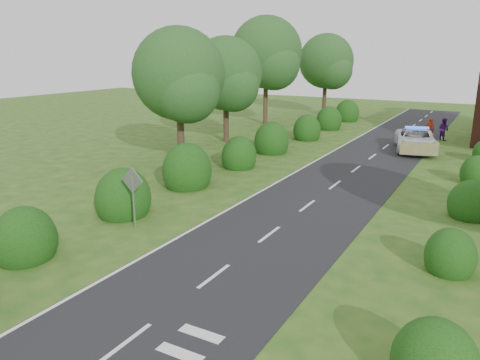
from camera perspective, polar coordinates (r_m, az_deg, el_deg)
The scene contains 13 objects.
ground at distance 15.04m, azimuth -3.19°, elevation -11.68°, with size 120.00×120.00×0.00m, color #234F1A.
road at distance 28.10m, azimuth 13.39°, elevation 0.85°, with size 6.00×70.00×0.02m, color black.
road_markings at distance 26.65m, azimuth 8.84°, elevation 0.35°, with size 4.96×70.00×0.01m.
hedgerow_left at distance 27.46m, azimuth -1.66°, elevation 2.52°, with size 2.75×50.41×3.00m.
hedgerow_right at distance 23.36m, azimuth 26.49°, elevation -1.92°, with size 2.10×45.78×2.10m.
tree_left_a at distance 28.75m, azimuth -7.23°, elevation 12.23°, with size 5.74×5.60×8.38m.
tree_left_b at distance 36.26m, azimuth -1.52°, elevation 12.49°, with size 5.74×5.60×8.07m.
tree_left_c at distance 45.69m, azimuth 3.46°, elevation 14.91°, with size 6.97×6.80×10.22m.
tree_left_d at distance 54.05m, azimuth 10.66°, elevation 13.80°, with size 6.15×6.00×8.89m.
road_sign at distance 18.79m, azimuth -12.94°, elevation -1.06°, with size 1.06×0.08×2.53m.
police_van at distance 35.66m, azimuth 20.63°, elevation 4.60°, with size 3.93×6.23×1.75m.
pedestrian_red at distance 40.61m, azimuth 22.12°, elevation 5.78°, with size 0.65×0.42×1.77m, color #B4230C.
pedestrian_purple at distance 40.84m, azimuth 23.55°, elevation 5.69°, with size 0.87×0.68×1.79m, color #45176D.
Camera 1 is at (7.25, -11.28, 6.82)m, focal length 35.00 mm.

